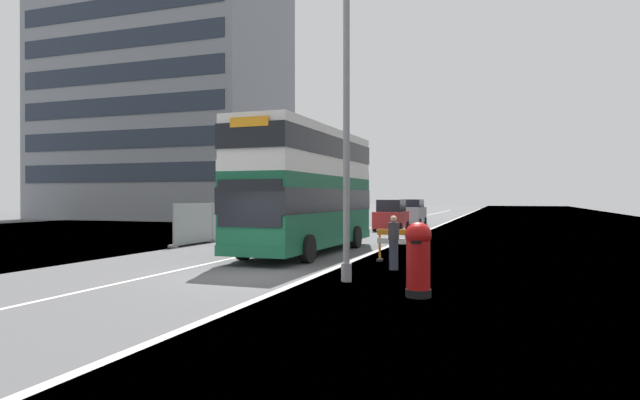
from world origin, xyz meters
TOP-DOWN VIEW (x-y plane):
  - ground at (0.54, 0.15)m, footprint 140.00×280.00m
  - double_decker_bus at (-0.58, 6.61)m, footprint 2.94×10.24m
  - lamppost_foreground at (3.09, -0.02)m, footprint 0.29×0.70m
  - red_pillar_postbox at (5.30, -1.64)m, footprint 0.61×0.61m
  - roadworks_barrier at (3.66, 4.86)m, footprint 1.74×0.47m
  - construction_site_fence at (-7.20, 13.61)m, footprint 0.44×13.80m
  - car_oncoming_near at (-0.46, 22.80)m, footprint 1.98×4.04m
  - car_receding_mid at (-0.35, 30.74)m, footprint 1.93×4.56m
  - bare_tree_far_verge_near at (-11.35, 37.47)m, footprint 2.08×2.62m
  - pedestrian_at_kerb at (3.82, 2.76)m, footprint 0.34×0.34m
  - backdrop_office_block at (-28.63, 36.00)m, footprint 25.08×14.99m

SIDE VIEW (x-z plane):
  - ground at x=0.54m, z-range -0.10..0.00m
  - roadworks_barrier at x=3.66m, z-range 0.16..1.31m
  - pedestrian_at_kerb at x=3.82m, z-range 0.00..1.72m
  - red_pillar_postbox at x=5.30m, z-range 0.08..1.82m
  - construction_site_fence at x=-7.20m, z-range -0.05..2.02m
  - car_oncoming_near at x=-0.46m, z-range -0.08..2.05m
  - car_receding_mid at x=-0.35m, z-range -0.05..2.08m
  - bare_tree_far_verge_near at x=-11.35m, z-range -0.09..4.28m
  - double_decker_bus at x=-0.58m, z-range 0.16..5.25m
  - lamppost_foreground at x=3.09m, z-range -0.24..9.04m
  - backdrop_office_block at x=-28.63m, z-range 0.00..25.88m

